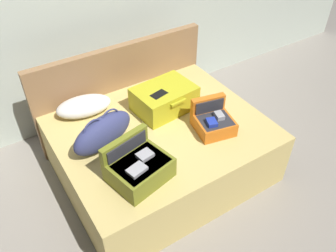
{
  "coord_description": "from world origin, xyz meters",
  "views": [
    {
      "loc": [
        -1.24,
        -1.65,
        2.6
      ],
      "look_at": [
        0.0,
        0.29,
        0.65
      ],
      "focal_mm": 37.19,
      "sensor_mm": 36.0,
      "label": 1
    }
  ],
  "objects_px": {
    "hard_case_large": "(164,98)",
    "hard_case_small": "(213,121)",
    "bed": "(162,150)",
    "pillow_near_headboard": "(84,106)",
    "duffel_bag": "(103,132)",
    "hard_case_medium": "(139,167)"
  },
  "relations": [
    {
      "from": "hard_case_large",
      "to": "hard_case_small",
      "type": "height_order",
      "value": "hard_case_small"
    },
    {
      "from": "bed",
      "to": "hard_case_small",
      "type": "distance_m",
      "value": 0.59
    },
    {
      "from": "hard_case_large",
      "to": "pillow_near_headboard",
      "type": "bearing_deg",
      "value": 148.22
    },
    {
      "from": "duffel_bag",
      "to": "hard_case_large",
      "type": "bearing_deg",
      "value": 13.78
    },
    {
      "from": "bed",
      "to": "hard_case_large",
      "type": "xyz_separation_m",
      "value": [
        0.18,
        0.23,
        0.4
      ]
    },
    {
      "from": "hard_case_medium",
      "to": "hard_case_small",
      "type": "distance_m",
      "value": 0.85
    },
    {
      "from": "hard_case_large",
      "to": "duffel_bag",
      "type": "bearing_deg",
      "value": -171.48
    },
    {
      "from": "duffel_bag",
      "to": "bed",
      "type": "bearing_deg",
      "value": -6.1
    },
    {
      "from": "bed",
      "to": "duffel_bag",
      "type": "relative_size",
      "value": 2.98
    },
    {
      "from": "hard_case_large",
      "to": "duffel_bag",
      "type": "xyz_separation_m",
      "value": [
        -0.71,
        -0.17,
        0.03
      ]
    },
    {
      "from": "bed",
      "to": "hard_case_large",
      "type": "distance_m",
      "value": 0.49
    },
    {
      "from": "bed",
      "to": "hard_case_large",
      "type": "bearing_deg",
      "value": 52.59
    },
    {
      "from": "hard_case_medium",
      "to": "duffel_bag",
      "type": "distance_m",
      "value": 0.48
    },
    {
      "from": "hard_case_medium",
      "to": "hard_case_large",
      "type": "bearing_deg",
      "value": 32.76
    },
    {
      "from": "bed",
      "to": "duffel_bag",
      "type": "xyz_separation_m",
      "value": [
        -0.53,
        0.06,
        0.43
      ]
    },
    {
      "from": "hard_case_large",
      "to": "hard_case_medium",
      "type": "xyz_separation_m",
      "value": [
        -0.63,
        -0.64,
        -0.01
      ]
    },
    {
      "from": "bed",
      "to": "hard_case_small",
      "type": "bearing_deg",
      "value": -34.47
    },
    {
      "from": "hard_case_medium",
      "to": "bed",
      "type": "bearing_deg",
      "value": 29.43
    },
    {
      "from": "pillow_near_headboard",
      "to": "duffel_bag",
      "type": "bearing_deg",
      "value": -93.17
    },
    {
      "from": "hard_case_small",
      "to": "pillow_near_headboard",
      "type": "distance_m",
      "value": 1.21
    },
    {
      "from": "hard_case_medium",
      "to": "pillow_near_headboard",
      "type": "xyz_separation_m",
      "value": [
        -0.05,
        0.98,
        -0.02
      ]
    },
    {
      "from": "bed",
      "to": "hard_case_small",
      "type": "xyz_separation_m",
      "value": [
        0.38,
        -0.26,
        0.37
      ]
    }
  ]
}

